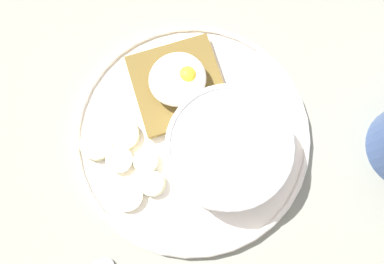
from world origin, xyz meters
The scene contains 11 objects.
ground_plane centered at (0.00, 0.00, 1.00)cm, with size 120.00×120.00×2.00cm, color gray.
plate centered at (0.00, 0.00, 2.80)cm, with size 26.64×26.64×1.60cm.
oatmeal_bowl centered at (-2.17, 3.72, 5.88)cm, with size 13.04×13.04×5.49cm.
toast_slice centered at (-1.52, -5.66, 3.78)cm, with size 11.90×11.90×1.40cm.
poached_egg centered at (-1.60, -5.62, 6.08)cm, with size 6.36×6.07×3.59cm.
banana_slice_front centered at (5.88, -0.21, 3.59)cm, with size 3.84×3.84×1.23cm.
banana_slice_left centered at (9.66, -4.43, 3.62)cm, with size 3.78×3.70×1.41cm.
banana_slice_back centered at (9.42, 2.13, 3.61)cm, with size 4.26×4.33×1.39cm.
banana_slice_right centered at (6.56, -3.86, 3.54)cm, with size 4.12×4.06×1.22cm.
banana_slice_inner centered at (6.46, 2.51, 3.64)cm, with size 3.96×3.96×1.51cm.
banana_slice_outer centered at (8.30, -1.66, 3.67)cm, with size 3.88×3.96×1.55cm.
Camera 1 is at (4.99, 8.43, 50.02)cm, focal length 40.00 mm.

